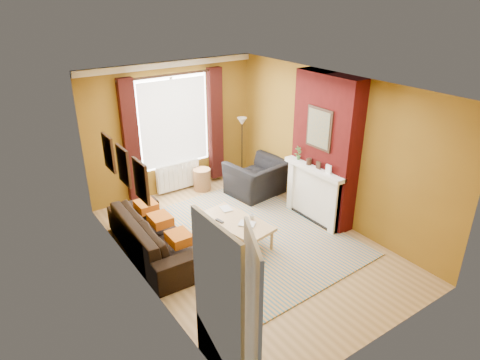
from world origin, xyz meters
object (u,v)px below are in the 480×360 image
Objects in this scene: armchair at (257,178)px; coffee_table at (236,223)px; sofa at (156,234)px; wicker_stool at (202,179)px; floor_lamp at (242,131)px.

armchair is 2.01m from coffee_table.
armchair is at bearing -71.62° from sofa.
floor_lamp is (1.04, -0.06, 0.94)m from wicker_stool.
sofa is 4.86× the size of wicker_stool.
sofa is at bearing -137.81° from wicker_stool.
sofa is 2.53m from wicker_stool.
coffee_table is at bearing -127.00° from floor_lamp.
wicker_stool is (-0.87, 0.89, -0.14)m from armchair.
wicker_stool is 1.40m from floor_lamp.
wicker_stool is 0.32× the size of floor_lamp.
sofa is at bearing -150.62° from floor_lamp.
floor_lamp is at bearing -58.76° from sofa.
armchair is (2.75, 0.81, 0.04)m from sofa.
sofa is 2.02× the size of armchair.
coffee_table is 2.85m from floor_lamp.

